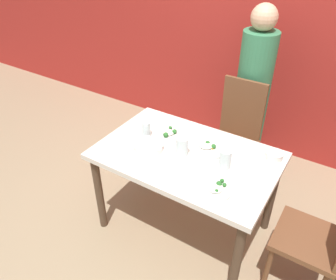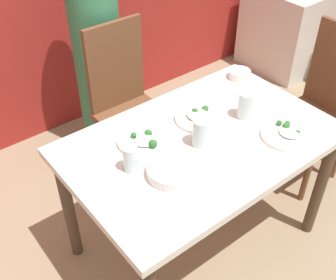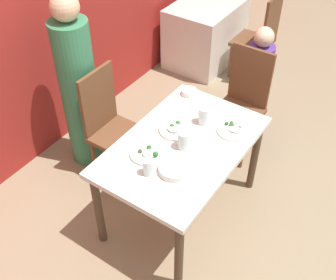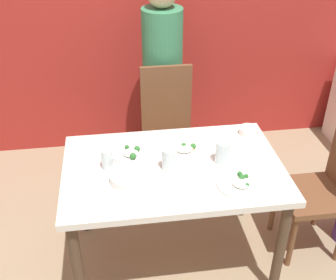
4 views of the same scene
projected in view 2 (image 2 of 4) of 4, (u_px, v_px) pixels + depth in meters
ground_plane at (195, 239)px, 2.42m from camera, size 10.00×10.00×0.00m
dining_table at (201, 154)px, 2.01m from camera, size 1.26×0.81×0.74m
chair_adult_spot at (127, 101)px, 2.58m from camera, size 0.40×0.40×1.00m
chair_child_spot at (321, 105)px, 2.55m from camera, size 0.40×0.40×1.00m
person_adult at (97, 51)px, 2.64m from camera, size 0.31×0.31×1.57m
bowl_curry at (172, 170)px, 1.75m from camera, size 0.21×0.21×0.05m
plate_rice_adult at (200, 117)px, 2.06m from camera, size 0.26×0.26×0.05m
plate_rice_child at (144, 141)px, 1.91m from camera, size 0.24×0.24×0.06m
plate_noodles at (287, 134)px, 1.95m from camera, size 0.24×0.24×0.05m
bowl_rice_small at (240, 74)px, 2.36m from camera, size 0.12×0.12×0.05m
glass_water_tall at (201, 132)px, 1.88m from camera, size 0.08×0.08×0.13m
glass_water_short at (131, 158)px, 1.75m from camera, size 0.06×0.06×0.12m
glass_water_center at (247, 106)px, 2.04m from camera, size 0.08×0.08×0.14m
napkin_folded at (307, 114)px, 2.09m from camera, size 0.14×0.14×0.01m
fork_steel at (259, 99)px, 2.20m from camera, size 0.18×0.08×0.01m
spoon_steel at (82, 149)px, 1.88m from camera, size 0.18×0.06×0.01m
background_table at (299, 23)px, 3.86m from camera, size 0.93×0.66×0.73m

